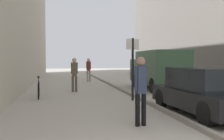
# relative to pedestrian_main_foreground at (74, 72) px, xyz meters

# --- Properties ---
(ground_plane) EXTENTS (80.00, 80.00, 0.00)m
(ground_plane) POSITION_rel_pedestrian_main_foreground_xyz_m (1.01, 0.73, -1.04)
(ground_plane) COLOR #A8A093
(kerb_strip) EXTENTS (0.16, 40.00, 0.12)m
(kerb_strip) POSITION_rel_pedestrian_main_foreground_xyz_m (2.59, 0.73, -0.98)
(kerb_strip) COLOR gray
(kerb_strip) RESTS_ON ground_plane
(pedestrian_main_foreground) EXTENTS (0.36, 0.24, 1.81)m
(pedestrian_main_foreground) POSITION_rel_pedestrian_main_foreground_xyz_m (0.00, 0.00, 0.00)
(pedestrian_main_foreground) COLOR brown
(pedestrian_main_foreground) RESTS_ON ground_plane
(pedestrian_mid_block) EXTENTS (0.35, 0.24, 1.77)m
(pedestrian_mid_block) POSITION_rel_pedestrian_main_foreground_xyz_m (1.31, -7.69, -0.02)
(pedestrian_mid_block) COLOR black
(pedestrian_mid_block) RESTS_ON ground_plane
(pedestrian_far_crossing) EXTENTS (0.36, 0.24, 1.83)m
(pedestrian_far_crossing) POSITION_rel_pedestrian_main_foreground_xyz_m (1.40, 6.39, 0.01)
(pedestrian_far_crossing) COLOR gray
(pedestrian_far_crossing) RESTS_ON ground_plane
(delivery_van) EXTENTS (1.97, 5.05, 2.21)m
(delivery_van) POSITION_rel_pedestrian_main_foreground_xyz_m (4.79, 0.35, 0.15)
(delivery_van) COLOR #335138
(delivery_van) RESTS_ON ground_plane
(parked_car) EXTENTS (1.95, 4.25, 1.45)m
(parked_car) POSITION_rel_pedestrian_main_foreground_xyz_m (3.70, -6.62, -0.33)
(parked_car) COLOR black
(parked_car) RESTS_ON ground_plane
(street_sign_post) EXTENTS (0.59, 0.18, 2.60)m
(street_sign_post) POSITION_rel_pedestrian_main_foreground_xyz_m (2.25, -3.46, 0.50)
(street_sign_post) COLOR black
(street_sign_post) RESTS_ON ground_plane
(bicycle_leaning) EXTENTS (0.17, 1.77, 0.98)m
(bicycle_leaning) POSITION_rel_pedestrian_main_foreground_xyz_m (-1.68, -1.92, -0.66)
(bicycle_leaning) COLOR black
(bicycle_leaning) RESTS_ON ground_plane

